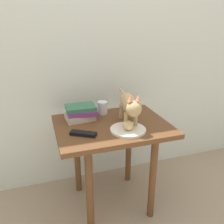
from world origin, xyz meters
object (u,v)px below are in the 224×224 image
bread_roll (128,125)px  book_stack (81,113)px  side_table (112,138)px  candle_jar (103,108)px  cat (129,104)px  plate (128,130)px  tv_remote (83,134)px

bread_roll → book_stack: book_stack is taller
side_table → candle_jar: bearing=91.9°
bread_roll → cat: 0.14m
side_table → cat: (0.10, -0.04, 0.23)m
plate → book_stack: (-0.23, 0.26, 0.04)m
side_table → book_stack: 0.26m
bread_roll → tv_remote: bearing=173.0°
bread_roll → cat: bearing=66.2°
bread_roll → tv_remote: bread_roll is taller
book_stack → cat: bearing=-32.6°
candle_jar → tv_remote: 0.35m
cat → candle_jar: 0.27m
candle_jar → side_table: bearing=-88.1°
bread_roll → candle_jar: (-0.06, 0.32, -0.00)m
cat → bread_roll: bearing=-113.8°
plate → tv_remote: bearing=174.5°
bread_roll → cat: size_ratio=0.17×
plate → bread_roll: bearing=-104.6°
candle_jar → cat: bearing=-65.5°
tv_remote → candle_jar: bearing=87.7°
bread_roll → cat: cat is taller
book_stack → tv_remote: book_stack is taller
cat → candle_jar: size_ratio=5.58×
plate → cat: bearing=65.5°
plate → candle_jar: (-0.06, 0.32, 0.03)m
side_table → tv_remote: 0.25m
side_table → tv_remote: (-0.20, -0.10, 0.11)m
book_stack → candle_jar: 0.17m
candle_jar → book_stack: bearing=-160.5°
plate → candle_jar: candle_jar is taller
plate → tv_remote: 0.26m
plate → book_stack: size_ratio=1.00×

